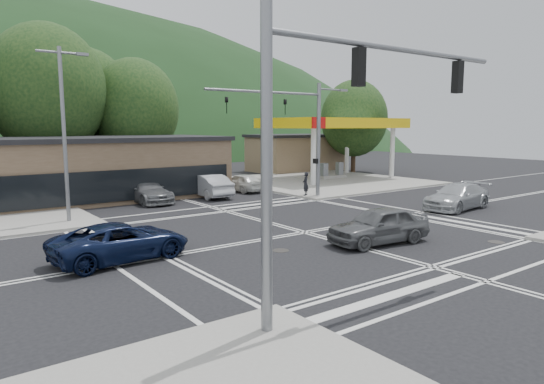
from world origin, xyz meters
TOP-DOWN VIEW (x-y plane):
  - ground at (0.00, 0.00)m, footprint 120.00×120.00m
  - sidewalk_ne at (15.00, 15.00)m, footprint 16.00×16.00m
  - gas_station_canopy at (16.99, 15.99)m, footprint 12.32×8.34m
  - convenience_store at (20.00, 25.00)m, footprint 10.00×6.00m
  - commercial_row at (-8.00, 17.00)m, footprint 24.00×8.00m
  - hill_north at (0.00, 90.00)m, footprint 252.00×126.00m
  - tree_n_b at (-6.00, 24.00)m, footprint 9.00×9.00m
  - tree_n_c at (1.00, 24.00)m, footprint 7.60×7.60m
  - tree_n_e at (-2.00, 28.00)m, footprint 8.40×8.40m
  - tree_ne at (24.00, 20.00)m, footprint 7.20×7.20m
  - streetlight_nw at (-8.44, 9.00)m, footprint 2.50×0.25m
  - signal_mast_ne at (6.95, 8.20)m, footprint 11.65×0.30m
  - signal_mast_sw at (-6.39, -8.20)m, footprint 9.14×0.28m
  - car_blue_west at (-8.71, 0.50)m, footprint 5.42×2.91m
  - car_grey_center at (1.19, -3.53)m, footprint 4.89×2.49m
  - car_silver_east at (11.75, -0.55)m, footprint 5.51×2.63m
  - car_queue_a at (1.97, 13.05)m, footprint 1.86×5.00m
  - car_queue_b at (5.50, 14.00)m, footprint 2.14×4.34m
  - car_northbound at (-2.53, 13.31)m, footprint 2.43×5.29m
  - pedestrian at (7.50, 8.72)m, footprint 0.72×0.65m

SIDE VIEW (x-z plane):
  - ground at x=0.00m, z-range 0.00..0.00m
  - hill_north at x=0.00m, z-range -70.00..70.00m
  - sidewalk_ne at x=15.00m, z-range 0.00..0.15m
  - car_queue_b at x=5.50m, z-range 0.00..1.42m
  - car_blue_west at x=-8.71m, z-range 0.00..1.44m
  - car_northbound at x=-2.53m, z-range 0.00..1.50m
  - car_silver_east at x=11.75m, z-range 0.00..1.55m
  - car_grey_center at x=1.19m, z-range 0.00..1.60m
  - car_queue_a at x=1.97m, z-range 0.00..1.63m
  - pedestrian at x=7.50m, z-range 0.15..1.80m
  - convenience_store at x=20.00m, z-range 0.00..3.80m
  - commercial_row at x=-8.00m, z-range 0.00..4.00m
  - gas_station_canopy at x=16.99m, z-range 2.17..7.92m
  - streetlight_nw at x=-8.44m, z-range 0.55..9.55m
  - signal_mast_ne at x=6.95m, z-range 1.07..9.07m
  - signal_mast_sw at x=-6.39m, z-range 1.12..9.12m
  - tree_ne at x=24.00m, z-range 0.85..10.84m
  - tree_n_c at x=1.00m, z-range 1.06..11.93m
  - tree_n_e at x=-2.00m, z-range 1.15..13.13m
  - tree_n_b at x=-6.00m, z-range 1.30..14.28m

